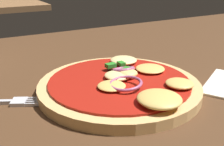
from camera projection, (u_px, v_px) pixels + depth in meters
dining_table at (147, 99)px, 0.38m from camera, size 1.49×0.85×0.03m
pizza at (122, 85)px, 0.37m from camera, size 0.22×0.22×0.03m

